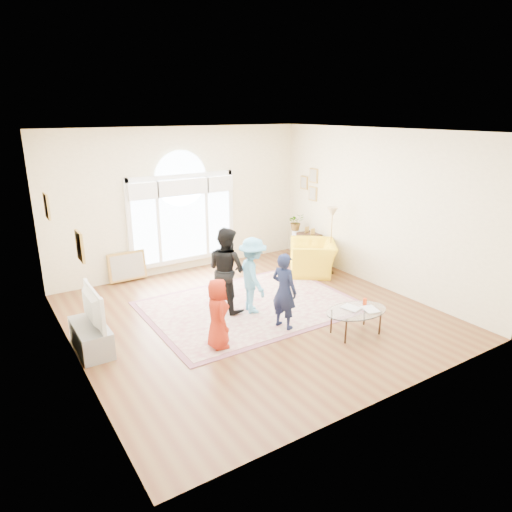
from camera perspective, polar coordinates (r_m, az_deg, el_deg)
ground at (r=8.26m, az=-0.28°, el=-7.44°), size 6.00×6.00×0.00m
room_shell at (r=10.18m, az=-8.88°, el=6.50°), size 6.00×6.00×6.00m
area_rug at (r=8.63m, az=-0.64°, el=-6.23°), size 3.60×2.60×0.02m
rug_border at (r=8.63m, az=-0.64°, el=-6.26°), size 3.80×2.80×0.01m
tv_console at (r=7.50m, az=-19.90°, el=-9.55°), size 0.45×1.00×0.42m
television at (r=7.30m, az=-20.25°, el=-6.05°), size 0.17×1.00×0.58m
coffee_table at (r=7.64m, az=12.43°, el=-6.76°), size 1.15×0.81×0.54m
armchair at (r=10.32m, az=7.12°, el=-0.20°), size 1.43×1.47×0.72m
side_cabinet at (r=11.11m, az=6.62°, el=1.06°), size 0.40×0.50×0.70m
floor_lamp at (r=10.12m, az=9.50°, el=4.76°), size 0.29×0.29×1.51m
plant_pedestal at (r=11.38m, az=4.95°, el=1.53°), size 0.20×0.20×0.70m
potted_plant at (r=11.24m, az=5.02°, el=4.27°), size 0.46×0.42×0.42m
leaning_picture at (r=10.21m, az=-15.65°, el=-3.08°), size 0.80×0.14×0.62m
child_red at (r=7.00m, az=-4.81°, el=-7.18°), size 0.45×0.60×1.11m
child_navy at (r=7.57m, az=3.53°, el=-4.37°), size 0.44×0.55×1.30m
child_black at (r=8.20m, az=-3.73°, el=-1.68°), size 0.78×0.89×1.55m
child_blue at (r=8.13m, az=-0.40°, el=-2.44°), size 0.70×0.99×1.38m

